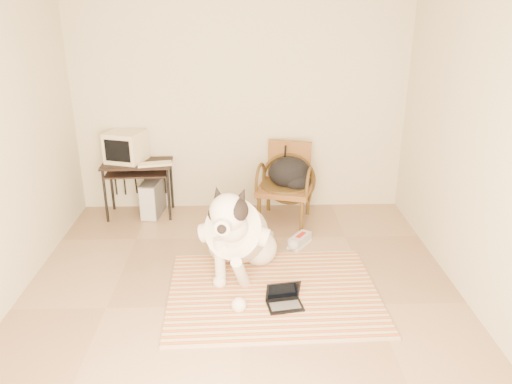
{
  "coord_description": "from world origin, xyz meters",
  "views": [
    {
      "loc": [
        0.04,
        -3.69,
        2.53
      ],
      "look_at": [
        0.15,
        0.62,
        0.83
      ],
      "focal_mm": 35.0,
      "sensor_mm": 36.0,
      "label": 1
    }
  ],
  "objects_px": {
    "dog": "(238,235)",
    "backpack": "(291,174)",
    "laptop": "(284,299)",
    "pc_tower": "(153,198)",
    "computer_desk": "(137,170)",
    "crt_monitor": "(126,147)",
    "rattan_chair": "(286,183)"
  },
  "relations": [
    {
      "from": "backpack",
      "to": "crt_monitor",
      "type": "bearing_deg",
      "value": 172.02
    },
    {
      "from": "rattan_chair",
      "to": "backpack",
      "type": "height_order",
      "value": "rattan_chair"
    },
    {
      "from": "dog",
      "to": "laptop",
      "type": "relative_size",
      "value": 4.36
    },
    {
      "from": "laptop",
      "to": "rattan_chair",
      "type": "height_order",
      "value": "rattan_chair"
    },
    {
      "from": "backpack",
      "to": "laptop",
      "type": "bearing_deg",
      "value": -96.6
    },
    {
      "from": "laptop",
      "to": "computer_desk",
      "type": "distance_m",
      "value": 2.62
    },
    {
      "from": "pc_tower",
      "to": "backpack",
      "type": "xyz_separation_m",
      "value": [
        1.67,
        -0.22,
        0.37
      ]
    },
    {
      "from": "computer_desk",
      "to": "crt_monitor",
      "type": "distance_m",
      "value": 0.31
    },
    {
      "from": "computer_desk",
      "to": "pc_tower",
      "type": "distance_m",
      "value": 0.39
    },
    {
      "from": "dog",
      "to": "laptop",
      "type": "height_order",
      "value": "dog"
    },
    {
      "from": "crt_monitor",
      "to": "dog",
      "type": "bearing_deg",
      "value": -48.0
    },
    {
      "from": "dog",
      "to": "backpack",
      "type": "distance_m",
      "value": 1.37
    },
    {
      "from": "dog",
      "to": "computer_desk",
      "type": "xyz_separation_m",
      "value": [
        -1.21,
        1.42,
        0.17
      ]
    },
    {
      "from": "laptop",
      "to": "computer_desk",
      "type": "relative_size",
      "value": 0.4
    },
    {
      "from": "pc_tower",
      "to": "crt_monitor",
      "type": "bearing_deg",
      "value": 169.49
    },
    {
      "from": "computer_desk",
      "to": "pc_tower",
      "type": "bearing_deg",
      "value": 6.66
    },
    {
      "from": "pc_tower",
      "to": "backpack",
      "type": "bearing_deg",
      "value": -7.55
    },
    {
      "from": "dog",
      "to": "crt_monitor",
      "type": "xyz_separation_m",
      "value": [
        -1.34,
        1.49,
        0.44
      ]
    },
    {
      "from": "dog",
      "to": "laptop",
      "type": "distance_m",
      "value": 0.78
    },
    {
      "from": "dog",
      "to": "backpack",
      "type": "xyz_separation_m",
      "value": [
        0.61,
        1.22,
        0.18
      ]
    },
    {
      "from": "computer_desk",
      "to": "crt_monitor",
      "type": "relative_size",
      "value": 1.67
    },
    {
      "from": "dog",
      "to": "crt_monitor",
      "type": "bearing_deg",
      "value": 132.0
    },
    {
      "from": "pc_tower",
      "to": "rattan_chair",
      "type": "relative_size",
      "value": 0.53
    },
    {
      "from": "laptop",
      "to": "backpack",
      "type": "xyz_separation_m",
      "value": [
        0.21,
        1.8,
        0.52
      ]
    },
    {
      "from": "crt_monitor",
      "to": "backpack",
      "type": "relative_size",
      "value": 1.01
    },
    {
      "from": "backpack",
      "to": "computer_desk",
      "type": "bearing_deg",
      "value": 173.62
    },
    {
      "from": "pc_tower",
      "to": "rattan_chair",
      "type": "distance_m",
      "value": 1.64
    },
    {
      "from": "laptop",
      "to": "pc_tower",
      "type": "height_order",
      "value": "pc_tower"
    },
    {
      "from": "dog",
      "to": "rattan_chair",
      "type": "height_order",
      "value": "dog"
    },
    {
      "from": "crt_monitor",
      "to": "rattan_chair",
      "type": "bearing_deg",
      "value": -6.51
    },
    {
      "from": "dog",
      "to": "laptop",
      "type": "bearing_deg",
      "value": -55.14
    },
    {
      "from": "computer_desk",
      "to": "rattan_chair",
      "type": "relative_size",
      "value": 0.91
    }
  ]
}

